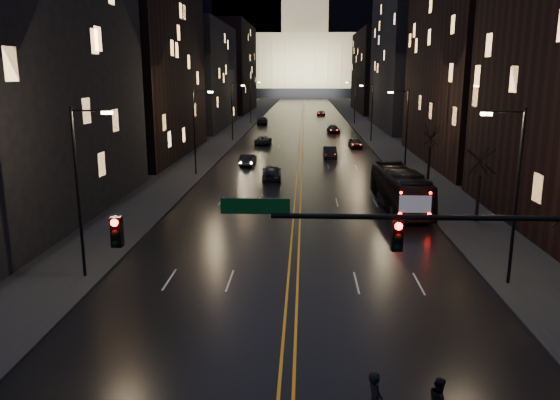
# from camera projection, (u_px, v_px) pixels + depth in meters

# --- Properties ---
(ground) EXTENTS (900.00, 900.00, 0.00)m
(ground) POSITION_uv_depth(u_px,v_px,m) (286.00, 391.00, 18.65)
(ground) COLOR black
(ground) RESTS_ON ground
(road) EXTENTS (20.00, 320.00, 0.02)m
(road) POSITION_uv_depth(u_px,v_px,m) (303.00, 114.00, 145.13)
(road) COLOR black
(road) RESTS_ON ground
(sidewalk_left) EXTENTS (8.00, 320.00, 0.16)m
(sidewalk_left) POSITION_uv_depth(u_px,v_px,m) (251.00, 113.00, 145.73)
(sidewalk_left) COLOR black
(sidewalk_left) RESTS_ON ground
(sidewalk_right) EXTENTS (8.00, 320.00, 0.16)m
(sidewalk_right) POSITION_uv_depth(u_px,v_px,m) (356.00, 114.00, 144.49)
(sidewalk_right) COLOR black
(sidewalk_right) RESTS_ON ground
(center_line) EXTENTS (0.62, 320.00, 0.01)m
(center_line) POSITION_uv_depth(u_px,v_px,m) (303.00, 114.00, 145.13)
(center_line) COLOR orange
(center_line) RESTS_ON road
(building_left_near) EXTENTS (12.00, 28.00, 22.00)m
(building_left_near) POSITION_uv_depth(u_px,v_px,m) (0.00, 67.00, 38.49)
(building_left_near) COLOR black
(building_left_near) RESTS_ON ground
(building_left_mid) EXTENTS (12.00, 30.00, 28.00)m
(building_left_mid) POSITION_uv_depth(u_px,v_px,m) (135.00, 46.00, 68.94)
(building_left_mid) COLOR black
(building_left_mid) RESTS_ON ground
(building_left_far) EXTENTS (12.00, 34.00, 20.00)m
(building_left_far) POSITION_uv_depth(u_px,v_px,m) (195.00, 76.00, 106.82)
(building_left_far) COLOR black
(building_left_far) RESTS_ON ground
(building_left_dist) EXTENTS (12.00, 40.00, 24.00)m
(building_left_dist) POSITION_uv_depth(u_px,v_px,m) (229.00, 68.00, 153.07)
(building_left_dist) COLOR black
(building_left_dist) RESTS_ON ground
(building_right_mid) EXTENTS (12.00, 34.00, 26.00)m
(building_right_mid) POSITION_uv_depth(u_px,v_px,m) (412.00, 60.00, 104.28)
(building_right_mid) COLOR black
(building_right_mid) RESTS_ON ground
(building_right_dist) EXTENTS (12.00, 40.00, 22.00)m
(building_right_dist) POSITION_uv_depth(u_px,v_px,m) (379.00, 72.00, 151.43)
(building_right_dist) COLOR black
(building_right_dist) RESTS_ON ground
(capitol) EXTENTS (90.00, 50.00, 58.50)m
(capitol) POSITION_uv_depth(u_px,v_px,m) (304.00, 59.00, 257.99)
(capitol) COLOR black
(capitol) RESTS_ON ground
(traffic_signal) EXTENTS (17.29, 0.45, 7.00)m
(traffic_signal) POSITION_uv_depth(u_px,v_px,m) (473.00, 251.00, 17.23)
(traffic_signal) COLOR black
(traffic_signal) RESTS_ON ground
(streetlamp_right_near) EXTENTS (2.13, 0.25, 9.00)m
(streetlamp_right_near) POSITION_uv_depth(u_px,v_px,m) (513.00, 188.00, 26.75)
(streetlamp_right_near) COLOR black
(streetlamp_right_near) RESTS_ON ground
(streetlamp_left_near) EXTENTS (2.13, 0.25, 9.00)m
(streetlamp_left_near) POSITION_uv_depth(u_px,v_px,m) (81.00, 184.00, 27.71)
(streetlamp_left_near) COLOR black
(streetlamp_left_near) RESTS_ON ground
(streetlamp_right_mid) EXTENTS (2.13, 0.25, 9.00)m
(streetlamp_right_mid) POSITION_uv_depth(u_px,v_px,m) (405.00, 128.00, 55.94)
(streetlamp_right_mid) COLOR black
(streetlamp_right_mid) RESTS_ON ground
(streetlamp_left_mid) EXTENTS (2.13, 0.25, 9.00)m
(streetlamp_left_mid) POSITION_uv_depth(u_px,v_px,m) (196.00, 127.00, 56.90)
(streetlamp_left_mid) COLOR black
(streetlamp_left_mid) RESTS_ON ground
(streetlamp_right_far) EXTENTS (2.13, 0.25, 9.00)m
(streetlamp_right_far) POSITION_uv_depth(u_px,v_px,m) (371.00, 109.00, 85.12)
(streetlamp_right_far) COLOR black
(streetlamp_right_far) RESTS_ON ground
(streetlamp_left_far) EXTENTS (2.13, 0.25, 9.00)m
(streetlamp_left_far) POSITION_uv_depth(u_px,v_px,m) (233.00, 109.00, 86.08)
(streetlamp_left_far) COLOR black
(streetlamp_left_far) RESTS_ON ground
(streetlamp_right_dist) EXTENTS (2.13, 0.25, 9.00)m
(streetlamp_right_dist) POSITION_uv_depth(u_px,v_px,m) (354.00, 100.00, 114.31)
(streetlamp_right_dist) COLOR black
(streetlamp_right_dist) RESTS_ON ground
(streetlamp_left_dist) EXTENTS (2.13, 0.25, 9.00)m
(streetlamp_left_dist) POSITION_uv_depth(u_px,v_px,m) (251.00, 100.00, 115.27)
(streetlamp_left_dist) COLOR black
(streetlamp_left_dist) RESTS_ON ground
(tree_right_mid) EXTENTS (2.40, 2.40, 6.65)m
(tree_right_mid) POSITION_uv_depth(u_px,v_px,m) (481.00, 161.00, 38.46)
(tree_right_mid) COLOR black
(tree_right_mid) RESTS_ON ground
(tree_right_far) EXTENTS (2.40, 2.40, 6.65)m
(tree_right_far) POSITION_uv_depth(u_px,v_px,m) (430.00, 136.00, 54.02)
(tree_right_far) COLOR black
(tree_right_far) RESTS_ON ground
(bus) EXTENTS (3.37, 11.56, 3.18)m
(bus) POSITION_uv_depth(u_px,v_px,m) (400.00, 189.00, 43.42)
(bus) COLOR black
(bus) RESTS_ON ground
(oncoming_car_a) EXTENTS (2.12, 4.83, 1.62)m
(oncoming_car_a) POSITION_uv_depth(u_px,v_px,m) (272.00, 172.00, 55.16)
(oncoming_car_a) COLOR black
(oncoming_car_a) RESTS_ON ground
(oncoming_car_b) EXTENTS (1.61, 4.35, 1.42)m
(oncoming_car_b) POSITION_uv_depth(u_px,v_px,m) (248.00, 160.00, 63.69)
(oncoming_car_b) COLOR black
(oncoming_car_b) RESTS_ON ground
(oncoming_car_c) EXTENTS (2.45, 4.97, 1.36)m
(oncoming_car_c) POSITION_uv_depth(u_px,v_px,m) (263.00, 140.00, 82.80)
(oncoming_car_c) COLOR black
(oncoming_car_c) RESTS_ON ground
(oncoming_car_d) EXTENTS (2.59, 5.71, 1.62)m
(oncoming_car_d) POSITION_uv_depth(u_px,v_px,m) (262.00, 120.00, 115.57)
(oncoming_car_d) COLOR black
(oncoming_car_d) RESTS_ON ground
(receding_car_a) EXTENTS (1.67, 4.59, 1.50)m
(receding_car_a) POSITION_uv_depth(u_px,v_px,m) (330.00, 153.00, 69.33)
(receding_car_a) COLOR black
(receding_car_a) RESTS_ON ground
(receding_car_b) EXTENTS (1.97, 4.31, 1.43)m
(receding_car_b) POSITION_uv_depth(u_px,v_px,m) (355.00, 143.00, 79.06)
(receding_car_b) COLOR black
(receding_car_b) RESTS_ON ground
(receding_car_c) EXTENTS (2.43, 4.91, 1.37)m
(receding_car_c) POSITION_uv_depth(u_px,v_px,m) (333.00, 129.00, 98.57)
(receding_car_c) COLOR black
(receding_car_c) RESTS_ON ground
(receding_car_d) EXTENTS (2.17, 4.56, 1.25)m
(receding_car_d) POSITION_uv_depth(u_px,v_px,m) (321.00, 113.00, 139.24)
(receding_car_d) COLOR black
(receding_car_d) RESTS_ON ground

